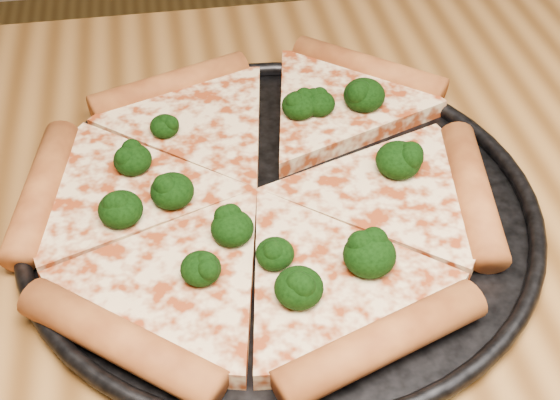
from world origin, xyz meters
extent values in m
cube|color=olive|center=(0.00, 0.00, 0.73)|extent=(1.20, 0.90, 0.04)
cylinder|color=black|center=(-0.11, 0.12, 0.75)|extent=(0.38, 0.38, 0.01)
torus|color=black|center=(-0.11, 0.12, 0.76)|extent=(0.39, 0.39, 0.01)
cylinder|color=#C26B30|center=(0.00, 0.28, 0.77)|extent=(0.13, 0.11, 0.03)
cylinder|color=#C26B30|center=(-0.18, 0.28, 0.77)|extent=(0.15, 0.08, 0.03)
cylinder|color=#C26B30|center=(-0.29, 0.16, 0.77)|extent=(0.05, 0.15, 0.03)
cylinder|color=#C26B30|center=(-0.23, 0.00, 0.77)|extent=(0.13, 0.11, 0.03)
cylinder|color=#C26B30|center=(-0.07, -0.02, 0.77)|extent=(0.15, 0.08, 0.03)
cylinder|color=#C26B30|center=(0.03, 0.10, 0.77)|extent=(0.05, 0.15, 0.03)
ellipsoid|color=black|center=(-0.12, 0.05, 0.78)|extent=(0.03, 0.03, 0.02)
ellipsoid|color=black|center=(-0.15, 0.08, 0.78)|extent=(0.03, 0.03, 0.02)
ellipsoid|color=black|center=(-0.02, 0.13, 0.78)|extent=(0.04, 0.04, 0.03)
ellipsoid|color=black|center=(-0.22, 0.17, 0.78)|extent=(0.03, 0.03, 0.02)
ellipsoid|color=black|center=(-0.23, 0.11, 0.78)|extent=(0.03, 0.03, 0.02)
ellipsoid|color=black|center=(-0.06, 0.22, 0.78)|extent=(0.03, 0.03, 0.02)
ellipsoid|color=black|center=(-0.19, 0.21, 0.78)|extent=(0.02, 0.02, 0.02)
ellipsoid|color=black|center=(-0.08, 0.22, 0.78)|extent=(0.03, 0.03, 0.02)
ellipsoid|color=black|center=(-0.02, 0.22, 0.78)|extent=(0.04, 0.04, 0.03)
ellipsoid|color=black|center=(-0.17, 0.05, 0.78)|extent=(0.03, 0.03, 0.02)
ellipsoid|color=black|center=(-0.06, 0.04, 0.78)|extent=(0.04, 0.04, 0.03)
ellipsoid|color=black|center=(-0.11, 0.02, 0.78)|extent=(0.03, 0.03, 0.02)
ellipsoid|color=black|center=(-0.19, 0.13, 0.78)|extent=(0.03, 0.03, 0.02)
camera|label=1|loc=(-0.18, -0.30, 1.15)|focal=49.39mm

